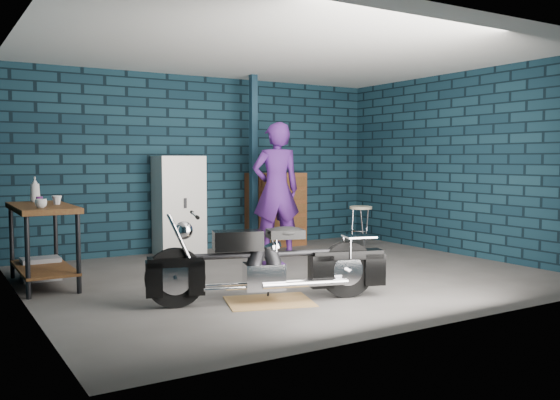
# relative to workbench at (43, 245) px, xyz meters

# --- Properties ---
(ground) EXTENTS (6.00, 6.00, 0.00)m
(ground) POSITION_rel_workbench_xyz_m (2.68, -0.97, -0.46)
(ground) COLOR #54514E
(ground) RESTS_ON ground
(room_walls) EXTENTS (6.02, 5.01, 2.71)m
(room_walls) POSITION_rel_workbench_xyz_m (2.68, -0.42, 1.45)
(room_walls) COLOR black
(room_walls) RESTS_ON ground
(support_post) EXTENTS (0.10, 0.10, 2.70)m
(support_post) POSITION_rel_workbench_xyz_m (3.23, 0.98, 0.90)
(support_post) COLOR #112937
(support_post) RESTS_ON ground
(workbench) EXTENTS (0.60, 1.40, 0.91)m
(workbench) POSITION_rel_workbench_xyz_m (0.00, 0.00, 0.00)
(workbench) COLOR brown
(workbench) RESTS_ON ground
(drip_mat) EXTENTS (0.99, 0.85, 0.01)m
(drip_mat) POSITION_rel_workbench_xyz_m (1.79, -1.99, -0.45)
(drip_mat) COLOR olive
(drip_mat) RESTS_ON ground
(motorcycle) EXTENTS (2.13, 1.14, 0.91)m
(motorcycle) POSITION_rel_workbench_xyz_m (1.79, -1.99, -0.00)
(motorcycle) COLOR black
(motorcycle) RESTS_ON ground
(person) EXTENTS (0.80, 0.63, 1.95)m
(person) POSITION_rel_workbench_xyz_m (3.31, 0.43, 0.52)
(person) COLOR #4B1E73
(person) RESTS_ON ground
(storage_bin) EXTENTS (0.43, 0.30, 0.26)m
(storage_bin) POSITION_rel_workbench_xyz_m (0.02, 0.33, -0.32)
(storage_bin) COLOR gray
(storage_bin) RESTS_ON ground
(locker) EXTENTS (0.68, 0.49, 1.47)m
(locker) POSITION_rel_workbench_xyz_m (2.12, 1.26, 0.28)
(locker) COLOR silver
(locker) RESTS_ON ground
(tool_chest) EXTENTS (0.90, 0.50, 1.19)m
(tool_chest) POSITION_rel_workbench_xyz_m (3.81, 1.26, 0.14)
(tool_chest) COLOR brown
(tool_chest) RESTS_ON ground
(shop_stool) EXTENTS (0.38, 0.38, 0.66)m
(shop_stool) POSITION_rel_workbench_xyz_m (4.91, 0.45, -0.13)
(shop_stool) COLOR beige
(shop_stool) RESTS_ON ground
(cup_a) EXTENTS (0.16, 0.16, 0.10)m
(cup_a) POSITION_rel_workbench_xyz_m (-0.08, -0.44, 0.50)
(cup_a) COLOR beige
(cup_a) RESTS_ON workbench
(cup_b) EXTENTS (0.13, 0.13, 0.10)m
(cup_b) POSITION_rel_workbench_xyz_m (0.15, -0.04, 0.51)
(cup_b) COLOR beige
(cup_b) RESTS_ON workbench
(mug_purple) EXTENTS (0.09, 0.09, 0.10)m
(mug_purple) POSITION_rel_workbench_xyz_m (-0.03, -0.03, 0.50)
(mug_purple) COLOR #55175F
(mug_purple) RESTS_ON workbench
(bottle) EXTENTS (0.13, 0.13, 0.30)m
(bottle) POSITION_rel_workbench_xyz_m (0.01, 0.51, 0.61)
(bottle) COLOR gray
(bottle) RESTS_ON workbench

